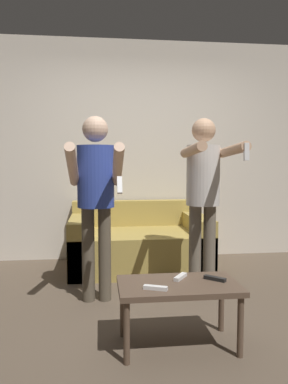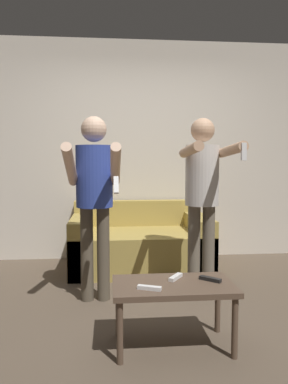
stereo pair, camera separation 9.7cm
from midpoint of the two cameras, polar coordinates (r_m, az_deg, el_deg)
ground_plane at (r=3.16m, az=1.74°, el=-17.92°), size 14.00×14.00×0.00m
wall_back at (r=4.72m, az=-1.50°, el=6.33°), size 6.40×0.06×2.70m
couch at (r=4.31m, az=-1.43°, el=-8.04°), size 1.53×0.95×0.74m
person_standing_left at (r=3.21m, az=-8.21°, el=0.65°), size 0.43×0.71×1.60m
person_standing_right at (r=3.32m, az=8.27°, el=0.74°), size 0.41×0.73×1.59m
coffee_table at (r=2.53m, az=4.15°, el=-14.82°), size 0.79×0.45×0.42m
remote_near at (r=2.38m, az=0.57°, el=-14.40°), size 0.15×0.09×0.02m
remote_mid at (r=2.59m, az=9.67°, el=-12.87°), size 0.14×0.13×0.02m
remote_far at (r=2.60m, az=4.47°, el=-12.78°), size 0.12×0.14×0.02m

